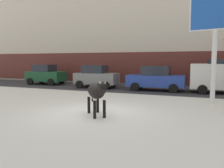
# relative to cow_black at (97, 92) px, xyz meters

# --- Properties ---
(ground_plane) EXTENTS (120.00, 120.00, 0.00)m
(ground_plane) POSITION_rel_cow_black_xyz_m (-0.29, 0.48, -0.99)
(ground_plane) COLOR white
(road_strip) EXTENTS (60.00, 5.60, 0.01)m
(road_strip) POSITION_rel_cow_black_xyz_m (-0.29, 9.28, -0.99)
(road_strip) COLOR #333338
(road_strip) RESTS_ON ground
(building_facade) EXTENTS (44.00, 6.10, 13.00)m
(building_facade) POSITION_rel_cow_black_xyz_m (-0.29, 14.96, 5.49)
(building_facade) COLOR beige
(building_facade) RESTS_ON ground
(cow_black) EXTENTS (1.56, 1.70, 1.54)m
(cow_black) POSITION_rel_cow_black_xyz_m (0.00, 0.00, 0.00)
(cow_black) COLOR black
(cow_black) RESTS_ON ground
(billboard) EXTENTS (2.49, 0.80, 5.56)m
(billboard) POSITION_rel_cow_black_xyz_m (4.41, 4.35, 3.32)
(billboard) COLOR silver
(billboard) RESTS_ON ground
(car_darkgreen_hatchback) EXTENTS (3.57, 2.04, 1.86)m
(car_darkgreen_hatchback) POSITION_rel_cow_black_xyz_m (-9.97, 9.42, -0.07)
(car_darkgreen_hatchback) COLOR #194C2D
(car_darkgreen_hatchback) RESTS_ON ground
(car_grey_hatchback) EXTENTS (3.57, 2.04, 1.86)m
(car_grey_hatchback) POSITION_rel_cow_black_xyz_m (-4.32, 8.77, -0.07)
(car_grey_hatchback) COLOR slate
(car_grey_hatchback) RESTS_ON ground
(car_blue_sedan) EXTENTS (4.27, 2.12, 1.84)m
(car_blue_sedan) POSITION_rel_cow_black_xyz_m (0.61, 8.78, -0.09)
(car_blue_sedan) COLOR #233D9E
(car_blue_sedan) RESTS_ON ground
(pedestrian_near_billboard) EXTENTS (0.36, 0.24, 1.73)m
(pedestrian_near_billboard) POSITION_rel_cow_black_xyz_m (4.57, 11.99, -0.11)
(pedestrian_near_billboard) COLOR #282833
(pedestrian_near_billboard) RESTS_ON ground
(pedestrian_by_cars) EXTENTS (0.36, 0.24, 1.73)m
(pedestrian_by_cars) POSITION_rel_cow_black_xyz_m (-2.72, 11.99, -0.11)
(pedestrian_by_cars) COLOR #282833
(pedestrian_by_cars) RESTS_ON ground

